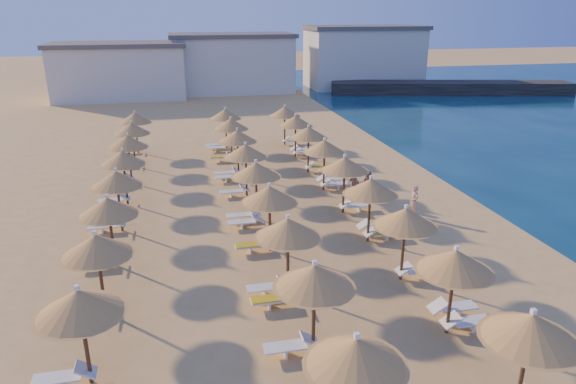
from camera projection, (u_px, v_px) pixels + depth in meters
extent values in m
plane|color=tan|center=(324.00, 246.00, 23.36)|extent=(220.00, 220.00, 0.00)
cube|color=black|center=(450.00, 88.00, 65.18)|extent=(30.14, 10.55, 1.50)
cube|color=beige|center=(120.00, 73.00, 61.43)|extent=(15.00, 8.00, 6.00)
cube|color=#59514C|center=(117.00, 44.00, 60.34)|extent=(15.60, 8.48, 0.50)
cube|color=beige|center=(232.00, 65.00, 66.06)|extent=(15.00, 8.00, 6.80)
cube|color=#59514C|center=(231.00, 35.00, 64.84)|extent=(15.60, 8.48, 0.50)
cube|color=beige|center=(363.00, 59.00, 70.07)|extent=(15.00, 8.00, 7.60)
cube|color=#59514C|center=(365.00, 27.00, 68.71)|extent=(15.60, 8.48, 0.50)
cylinder|color=brown|center=(522.00, 373.00, 13.33)|extent=(0.12, 0.12, 2.57)
cone|color=#A3672F|center=(531.00, 327.00, 12.86)|extent=(2.35, 2.35, 0.74)
cone|color=#A3672F|center=(529.00, 337.00, 12.96)|extent=(2.54, 2.54, 0.12)
cube|color=white|center=(534.00, 312.00, 12.71)|extent=(0.12, 0.12, 0.14)
cylinder|color=brown|center=(450.00, 299.00, 16.71)|extent=(0.12, 0.12, 2.57)
cone|color=#A3672F|center=(455.00, 261.00, 16.24)|extent=(2.35, 2.35, 0.74)
cone|color=#A3672F|center=(454.00, 269.00, 16.34)|extent=(2.54, 2.54, 0.12)
cube|color=white|center=(457.00, 248.00, 16.09)|extent=(0.12, 0.12, 0.14)
cylinder|color=brown|center=(403.00, 250.00, 20.09)|extent=(0.12, 0.12, 2.57)
cone|color=#A3672F|center=(406.00, 217.00, 19.62)|extent=(2.35, 2.35, 0.74)
cone|color=#A3672F|center=(405.00, 225.00, 19.72)|extent=(2.54, 2.54, 0.12)
cube|color=white|center=(407.00, 206.00, 19.47)|extent=(0.12, 0.12, 0.14)
cylinder|color=brown|center=(369.00, 215.00, 23.47)|extent=(0.12, 0.12, 2.57)
cone|color=#A3672F|center=(371.00, 187.00, 23.00)|extent=(2.35, 2.35, 0.74)
cone|color=#A3672F|center=(370.00, 193.00, 23.11)|extent=(2.54, 2.54, 0.12)
cube|color=white|center=(371.00, 177.00, 22.85)|extent=(0.12, 0.12, 0.14)
cylinder|color=brown|center=(344.00, 189.00, 26.86)|extent=(0.12, 0.12, 2.57)
cone|color=#A3672F|center=(345.00, 164.00, 26.38)|extent=(2.35, 2.35, 0.74)
cone|color=#A3672F|center=(344.00, 170.00, 26.49)|extent=(2.54, 2.54, 0.12)
cube|color=white|center=(345.00, 156.00, 26.24)|extent=(0.12, 0.12, 0.14)
cylinder|color=brown|center=(324.00, 169.00, 30.24)|extent=(0.12, 0.12, 2.57)
cone|color=#A3672F|center=(325.00, 146.00, 29.77)|extent=(2.35, 2.35, 0.74)
cone|color=#A3672F|center=(324.00, 151.00, 29.87)|extent=(2.54, 2.54, 0.12)
cube|color=white|center=(325.00, 139.00, 29.62)|extent=(0.12, 0.12, 0.14)
cylinder|color=brown|center=(308.00, 153.00, 33.62)|extent=(0.12, 0.12, 2.57)
cone|color=#A3672F|center=(309.00, 132.00, 33.15)|extent=(2.35, 2.35, 0.74)
cone|color=#A3672F|center=(308.00, 137.00, 33.25)|extent=(2.54, 2.54, 0.12)
cube|color=white|center=(309.00, 125.00, 33.00)|extent=(0.12, 0.12, 0.14)
cylinder|color=brown|center=(295.00, 140.00, 37.00)|extent=(0.12, 0.12, 2.57)
cone|color=#A3672F|center=(295.00, 121.00, 36.53)|extent=(2.35, 2.35, 0.74)
cone|color=#A3672F|center=(295.00, 125.00, 36.63)|extent=(2.54, 2.54, 0.12)
cube|color=white|center=(296.00, 115.00, 36.38)|extent=(0.12, 0.12, 0.14)
cylinder|color=brown|center=(285.00, 129.00, 40.38)|extent=(0.12, 0.12, 2.57)
cone|color=#A3672F|center=(285.00, 111.00, 39.91)|extent=(2.35, 2.35, 0.74)
cone|color=#A3672F|center=(285.00, 115.00, 40.02)|extent=(2.54, 2.54, 0.12)
cube|color=white|center=(285.00, 106.00, 39.76)|extent=(0.12, 0.12, 0.14)
cone|color=#A3672F|center=(356.00, 352.00, 11.92)|extent=(2.35, 2.35, 0.74)
cone|color=#A3672F|center=(355.00, 363.00, 12.02)|extent=(2.54, 2.54, 0.12)
cube|color=white|center=(357.00, 336.00, 11.77)|extent=(0.12, 0.12, 0.14)
cylinder|color=brown|center=(314.00, 316.00, 15.77)|extent=(0.12, 0.12, 2.57)
cone|color=#A3672F|center=(314.00, 276.00, 15.30)|extent=(2.35, 2.35, 0.74)
cone|color=#A3672F|center=(314.00, 285.00, 15.40)|extent=(2.54, 2.54, 0.12)
cube|color=white|center=(315.00, 263.00, 15.15)|extent=(0.12, 0.12, 0.14)
cylinder|color=brown|center=(288.00, 262.00, 19.15)|extent=(0.12, 0.12, 2.57)
cone|color=#A3672F|center=(288.00, 228.00, 18.68)|extent=(2.35, 2.35, 0.74)
cone|color=#A3672F|center=(288.00, 235.00, 18.78)|extent=(2.54, 2.54, 0.12)
cube|color=white|center=(288.00, 216.00, 18.53)|extent=(0.12, 0.12, 0.14)
cylinder|color=brown|center=(270.00, 224.00, 22.53)|extent=(0.12, 0.12, 2.57)
cone|color=#A3672F|center=(269.00, 194.00, 22.06)|extent=(2.35, 2.35, 0.74)
cone|color=#A3672F|center=(270.00, 201.00, 22.17)|extent=(2.54, 2.54, 0.12)
cube|color=white|center=(269.00, 184.00, 21.91)|extent=(0.12, 0.12, 0.14)
cylinder|color=brown|center=(256.00, 196.00, 25.92)|extent=(0.12, 0.12, 2.57)
cone|color=#A3672F|center=(256.00, 169.00, 25.44)|extent=(2.35, 2.35, 0.74)
cone|color=#A3672F|center=(256.00, 175.00, 25.55)|extent=(2.54, 2.54, 0.12)
cube|color=white|center=(256.00, 161.00, 25.30)|extent=(0.12, 0.12, 0.14)
cylinder|color=brown|center=(246.00, 174.00, 29.30)|extent=(0.12, 0.12, 2.57)
cone|color=#A3672F|center=(246.00, 151.00, 28.83)|extent=(2.35, 2.35, 0.74)
cone|color=#A3672F|center=(246.00, 156.00, 28.93)|extent=(2.54, 2.54, 0.12)
cube|color=white|center=(245.00, 143.00, 28.68)|extent=(0.12, 0.12, 0.14)
cylinder|color=brown|center=(238.00, 157.00, 32.68)|extent=(0.12, 0.12, 2.57)
cone|color=#A3672F|center=(237.00, 136.00, 32.21)|extent=(2.35, 2.35, 0.74)
cone|color=#A3672F|center=(238.00, 141.00, 32.31)|extent=(2.54, 2.54, 0.12)
cube|color=white|center=(237.00, 129.00, 32.06)|extent=(0.12, 0.12, 0.14)
cylinder|color=brown|center=(232.00, 143.00, 36.06)|extent=(0.12, 0.12, 2.57)
cone|color=#A3672F|center=(231.00, 124.00, 35.59)|extent=(2.35, 2.35, 0.74)
cone|color=#A3672F|center=(231.00, 128.00, 35.69)|extent=(2.54, 2.54, 0.12)
cube|color=white|center=(231.00, 117.00, 35.44)|extent=(0.12, 0.12, 0.14)
cylinder|color=brown|center=(226.00, 132.00, 39.44)|extent=(0.12, 0.12, 2.57)
cone|color=#A3672F|center=(225.00, 114.00, 38.97)|extent=(2.35, 2.35, 0.74)
cone|color=#A3672F|center=(225.00, 118.00, 39.08)|extent=(2.54, 2.54, 0.12)
cube|color=white|center=(225.00, 108.00, 38.82)|extent=(0.12, 0.12, 0.14)
cylinder|color=brown|center=(86.00, 345.00, 14.42)|extent=(0.12, 0.12, 2.57)
cone|color=#A3672F|center=(79.00, 302.00, 13.95)|extent=(2.35, 2.35, 0.74)
cone|color=#A3672F|center=(81.00, 312.00, 14.05)|extent=(2.54, 2.54, 0.12)
cube|color=white|center=(77.00, 288.00, 13.80)|extent=(0.12, 0.12, 0.14)
cylinder|color=brown|center=(101.00, 281.00, 17.80)|extent=(0.12, 0.12, 2.57)
cone|color=#A3672F|center=(96.00, 245.00, 17.33)|extent=(2.35, 2.35, 0.74)
cone|color=#A3672F|center=(98.00, 253.00, 17.43)|extent=(2.54, 2.54, 0.12)
cube|color=white|center=(95.00, 233.00, 17.18)|extent=(0.12, 0.12, 0.14)
cylinder|color=brown|center=(112.00, 238.00, 21.18)|extent=(0.12, 0.12, 2.57)
cone|color=#A3672F|center=(108.00, 206.00, 20.71)|extent=(2.35, 2.35, 0.74)
cone|color=#A3672F|center=(109.00, 213.00, 20.82)|extent=(2.54, 2.54, 0.12)
cube|color=white|center=(107.00, 196.00, 20.56)|extent=(0.12, 0.12, 0.14)
cylinder|color=brown|center=(120.00, 206.00, 24.57)|extent=(0.12, 0.12, 2.57)
cone|color=#A3672F|center=(116.00, 178.00, 24.09)|extent=(2.35, 2.35, 0.74)
cone|color=#A3672F|center=(117.00, 185.00, 24.20)|extent=(2.54, 2.54, 0.12)
cube|color=white|center=(115.00, 170.00, 23.95)|extent=(0.12, 0.12, 0.14)
cylinder|color=brown|center=(126.00, 182.00, 27.95)|extent=(0.12, 0.12, 2.57)
cone|color=#A3672F|center=(123.00, 158.00, 27.48)|extent=(2.35, 2.35, 0.74)
cone|color=#A3672F|center=(123.00, 163.00, 27.58)|extent=(2.54, 2.54, 0.12)
cube|color=white|center=(122.00, 150.00, 27.33)|extent=(0.12, 0.12, 0.14)
cylinder|color=brown|center=(130.00, 164.00, 31.33)|extent=(0.12, 0.12, 2.57)
cone|color=#A3672F|center=(128.00, 141.00, 30.86)|extent=(2.35, 2.35, 0.74)
cone|color=#A3672F|center=(128.00, 146.00, 30.96)|extent=(2.54, 2.54, 0.12)
cube|color=white|center=(127.00, 134.00, 30.71)|extent=(0.12, 0.12, 0.14)
cylinder|color=brown|center=(134.00, 149.00, 34.71)|extent=(0.12, 0.12, 2.57)
cone|color=#A3672F|center=(132.00, 128.00, 34.24)|extent=(2.35, 2.35, 0.74)
cone|color=#A3672F|center=(132.00, 133.00, 34.34)|extent=(2.54, 2.54, 0.12)
cube|color=white|center=(131.00, 122.00, 34.09)|extent=(0.12, 0.12, 0.14)
cylinder|color=brown|center=(137.00, 136.00, 38.09)|extent=(0.12, 0.12, 2.57)
cone|color=#A3672F|center=(135.00, 118.00, 37.62)|extent=(2.35, 2.35, 0.74)
cone|color=#A3672F|center=(135.00, 122.00, 37.73)|extent=(2.54, 2.54, 0.12)
cube|color=white|center=(134.00, 112.00, 37.47)|extent=(0.12, 0.12, 0.14)
cube|color=white|center=(472.00, 321.00, 17.22)|extent=(1.35, 0.55, 0.06)
cube|color=white|center=(471.00, 325.00, 17.27)|extent=(0.06, 0.50, 0.32)
cube|color=white|center=(451.00, 320.00, 17.01)|extent=(0.58, 0.55, 0.40)
cube|color=white|center=(458.00, 307.00, 18.05)|extent=(1.35, 0.55, 0.06)
cube|color=white|center=(457.00, 311.00, 18.10)|extent=(0.06, 0.50, 0.32)
cube|color=white|center=(438.00, 306.00, 17.84)|extent=(0.58, 0.55, 0.40)
cube|color=white|center=(285.00, 347.00, 15.91)|extent=(1.35, 0.55, 0.06)
cube|color=white|center=(285.00, 351.00, 15.97)|extent=(0.06, 0.50, 0.32)
cube|color=white|center=(310.00, 339.00, 16.03)|extent=(0.58, 0.55, 0.40)
cube|color=white|center=(422.00, 270.00, 20.60)|extent=(1.35, 0.55, 0.06)
cube|color=white|center=(422.00, 273.00, 20.65)|extent=(0.06, 0.50, 0.32)
cube|color=white|center=(404.00, 269.00, 20.39)|extent=(0.58, 0.55, 0.40)
cube|color=white|center=(265.00, 287.00, 19.29)|extent=(1.35, 0.55, 0.06)
cube|color=white|center=(265.00, 291.00, 19.35)|extent=(0.06, 0.50, 0.32)
cube|color=white|center=(285.00, 282.00, 19.41)|extent=(0.58, 0.55, 0.40)
cube|color=white|center=(269.00, 300.00, 18.47)|extent=(1.35, 0.55, 0.06)
cube|color=white|center=(269.00, 304.00, 18.52)|extent=(0.06, 0.50, 0.32)
cube|color=white|center=(290.00, 294.00, 18.58)|extent=(0.58, 0.55, 0.40)
cube|color=gold|center=(269.00, 298.00, 18.45)|extent=(1.29, 0.51, 0.05)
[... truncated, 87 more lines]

